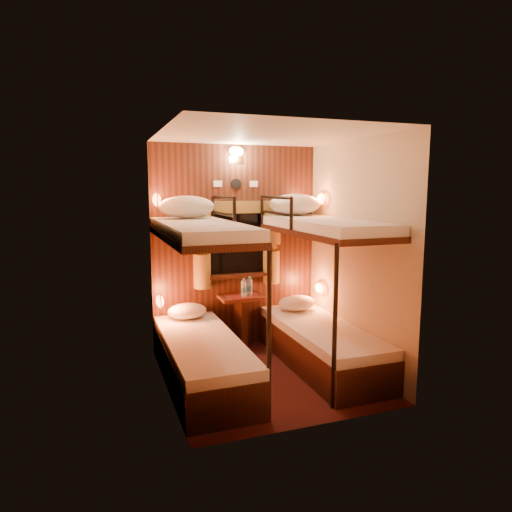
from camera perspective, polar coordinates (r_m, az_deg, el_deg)
name	(u,v)px	position (r m, az deg, el deg)	size (l,w,h in m)	color
floor	(267,376)	(4.81, 1.33, -14.77)	(2.10, 2.10, 0.00)	#36130E
ceiling	(267,134)	(4.45, 1.44, 14.95)	(2.10, 2.10, 0.00)	silver
wall_back	(236,247)	(5.46, -2.58, 1.11)	(2.40, 2.40, 0.00)	#C6B293
wall_front	(316,280)	(3.53, 7.52, -2.98)	(2.40, 2.40, 0.00)	#C6B293
wall_left	(164,266)	(4.22, -11.38, -1.20)	(2.40, 2.40, 0.00)	#C6B293
wall_right	(355,255)	(4.92, 12.32, 0.12)	(2.40, 2.40, 0.00)	#C6B293
back_panel	(236,247)	(5.44, -2.53, 1.09)	(2.00, 0.03, 2.40)	black
bunk_left	(202,328)	(4.50, -6.78, -8.89)	(0.72, 1.90, 1.82)	black
bunk_right	(321,315)	(4.94, 8.16, -7.36)	(0.72, 1.90, 1.82)	black
window	(237,249)	(5.42, -2.43, 0.85)	(1.00, 0.12, 0.79)	black
curtains	(237,243)	(5.38, -2.33, 1.68)	(1.10, 0.22, 1.00)	olive
back_fixtures	(236,158)	(5.38, -2.49, 12.16)	(0.54, 0.09, 0.48)	black
reading_lamps	(245,247)	(5.12, -1.43, 1.08)	(2.00, 0.20, 1.25)	orange
table	(241,315)	(5.43, -1.90, -7.40)	(0.50, 0.34, 0.66)	maroon
bottle_left	(244,289)	(5.29, -1.55, -4.13)	(0.06, 0.06, 0.22)	#99BFE5
bottle_right	(250,287)	(5.36, -0.79, -3.94)	(0.07, 0.07, 0.23)	#99BFE5
sachet_a	(244,295)	(5.39, -1.52, -4.89)	(0.07, 0.05, 0.01)	silver
sachet_b	(244,294)	(5.45, -1.53, -4.75)	(0.06, 0.05, 0.00)	silver
pillow_lower_left	(187,311)	(5.18, -8.60, -6.80)	(0.43, 0.31, 0.17)	silver
pillow_lower_right	(297,303)	(5.48, 5.14, -5.87)	(0.45, 0.32, 0.18)	silver
pillow_upper_left	(187,207)	(4.90, -8.65, 6.11)	(0.59, 0.42, 0.23)	silver
pillow_upper_right	(295,204)	(5.40, 4.88, 6.45)	(0.63, 0.45, 0.25)	silver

